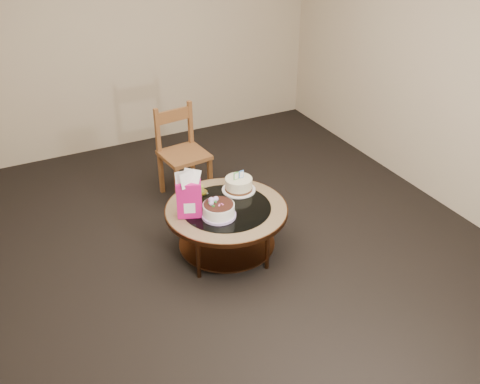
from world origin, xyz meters
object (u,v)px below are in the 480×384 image
gift_bag (189,194)px  decorated_cake (219,211)px  coffee_table (226,215)px  dining_chair (182,152)px  cream_cake (239,185)px

gift_bag → decorated_cake: bearing=-10.3°
coffee_table → decorated_cake: bearing=-140.1°
dining_chair → cream_cake: bearing=-85.6°
decorated_cake → dining_chair: (0.15, 1.19, -0.05)m
coffee_table → gift_bag: gift_bag is taller
cream_cake → gift_bag: gift_bag is taller
cream_cake → dining_chair: dining_chair is taller
coffee_table → cream_cake: (0.21, 0.20, 0.14)m
gift_bag → dining_chair: bearing=92.6°
coffee_table → decorated_cake: size_ratio=3.67×
decorated_cake → dining_chair: dining_chair is taller
decorated_cake → cream_cake: (0.33, 0.29, 0.00)m
decorated_cake → cream_cake: 0.44m
decorated_cake → gift_bag: (-0.20, 0.12, 0.14)m
cream_cake → coffee_table: bearing=-144.5°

